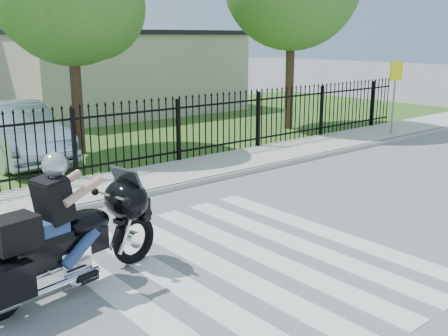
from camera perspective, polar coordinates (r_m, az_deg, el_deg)
ground at (r=8.28m, az=2.20°, el=-10.27°), size 120.00×120.00×0.00m
crosswalk at (r=8.27m, az=2.21°, el=-10.23°), size 5.00×5.50×0.01m
sidewalk at (r=12.20m, az=-13.76°, el=-2.28°), size 40.00×2.00×0.12m
curb at (r=11.34m, az=-11.50°, el=-3.40°), size 40.00×0.12×0.12m
iron_fence at (r=12.88m, az=-15.97°, el=2.31°), size 26.00×0.04×1.80m
building_low at (r=24.78m, az=-10.88°, el=9.99°), size 10.00×6.00×3.50m
building_low_roof at (r=24.72m, az=-11.08°, el=14.27°), size 10.20×6.20×0.20m
motorcycle_rider at (r=7.45m, az=-17.00°, el=-6.91°), size 3.01×1.34×2.01m
parked_car at (r=15.78m, az=-21.88°, el=3.66°), size 1.73×4.94×1.63m
traffic_sign at (r=19.01m, az=18.15°, el=8.84°), size 0.54×0.16×2.50m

